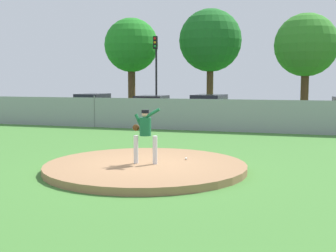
# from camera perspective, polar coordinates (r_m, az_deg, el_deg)

# --- Properties ---
(ground_plane) EXTENTS (80.00, 80.00, 0.00)m
(ground_plane) POSITION_cam_1_polar(r_m,az_deg,el_deg) (18.07, 3.61, -2.09)
(ground_plane) COLOR #427A33
(asphalt_strip) EXTENTS (44.00, 7.00, 0.01)m
(asphalt_strip) POSITION_cam_1_polar(r_m,az_deg,el_deg) (26.36, 7.95, 0.41)
(asphalt_strip) COLOR #2B2B2D
(asphalt_strip) RESTS_ON ground_plane
(pitchers_mound) EXTENTS (5.69, 5.69, 0.20)m
(pitchers_mound) POSITION_cam_1_polar(r_m,az_deg,el_deg) (12.38, -2.94, -5.35)
(pitchers_mound) COLOR #99704C
(pitchers_mound) RESTS_ON ground_plane
(pitcher_youth) EXTENTS (0.83, 0.32, 1.58)m
(pitcher_youth) POSITION_cam_1_polar(r_m,az_deg,el_deg) (12.18, -3.03, -0.59)
(pitcher_youth) COLOR silver
(pitcher_youth) RESTS_ON pitchers_mound
(baseball) EXTENTS (0.07, 0.07, 0.07)m
(baseball) POSITION_cam_1_polar(r_m,az_deg,el_deg) (12.90, 2.36, -4.28)
(baseball) COLOR white
(baseball) RESTS_ON pitchers_mound
(chainlink_fence) EXTENTS (33.12, 0.07, 1.71)m
(chainlink_fence) POSITION_cam_1_polar(r_m,az_deg,el_deg) (21.87, 6.08, 1.41)
(chainlink_fence) COLOR gray
(chainlink_fence) RESTS_ON ground_plane
(parked_car_navy) EXTENTS (2.16, 4.58, 1.69)m
(parked_car_navy) POSITION_cam_1_polar(r_m,az_deg,el_deg) (26.43, 5.42, 2.20)
(parked_car_navy) COLOR #161E4C
(parked_car_navy) RESTS_ON ground_plane
(parked_car_teal) EXTENTS (1.85, 4.41, 1.67)m
(parked_car_teal) POSITION_cam_1_polar(r_m,az_deg,el_deg) (29.23, -9.80, 2.47)
(parked_car_teal) COLOR #146066
(parked_car_teal) RESTS_ON ground_plane
(parked_car_burgundy) EXTENTS (2.07, 4.25, 1.58)m
(parked_car_burgundy) POSITION_cam_1_polar(r_m,az_deg,el_deg) (27.90, -2.13, 2.32)
(parked_car_burgundy) COLOR maroon
(parked_car_burgundy) RESTS_ON ground_plane
(traffic_cone_orange) EXTENTS (0.40, 0.40, 0.55)m
(traffic_cone_orange) POSITION_cam_1_polar(r_m,az_deg,el_deg) (26.09, 11.72, 0.85)
(traffic_cone_orange) COLOR orange
(traffic_cone_orange) RESTS_ON asphalt_strip
(traffic_light_near) EXTENTS (0.28, 0.46, 5.71)m
(traffic_light_near) POSITION_cam_1_polar(r_m,az_deg,el_deg) (31.89, -1.60, 8.32)
(traffic_light_near) COLOR black
(traffic_light_near) RESTS_ON ground_plane
(tree_leaning_west) EXTENTS (4.35, 4.35, 7.57)m
(tree_leaning_west) POSITION_cam_1_polar(r_m,az_deg,el_deg) (35.97, -4.82, 10.41)
(tree_leaning_west) COLOR #4C331E
(tree_leaning_west) RESTS_ON ground_plane
(tree_broad_left) EXTENTS (5.01, 5.01, 8.24)m
(tree_broad_left) POSITION_cam_1_polar(r_m,az_deg,el_deg) (35.72, 5.57, 11.03)
(tree_broad_left) COLOR #4C331E
(tree_broad_left) RESTS_ON ground_plane
(tree_bushy_near) EXTENTS (4.57, 4.57, 7.39)m
(tree_bushy_near) POSITION_cam_1_polar(r_m,az_deg,el_deg) (33.65, 17.61, 10.02)
(tree_bushy_near) COLOR #4C331E
(tree_bushy_near) RESTS_ON ground_plane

